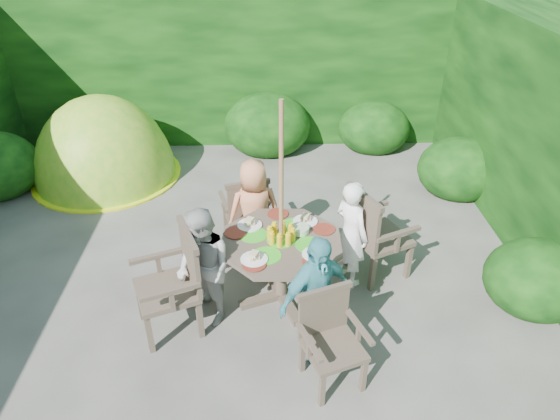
{
  "coord_description": "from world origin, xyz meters",
  "views": [
    {
      "loc": [
        0.59,
        -4.5,
        3.62
      ],
      "look_at": [
        0.72,
        -0.04,
        0.85
      ],
      "focal_mm": 32.0,
      "sensor_mm": 36.0,
      "label": 1
    }
  ],
  "objects_px": {
    "child_right": "(351,234)",
    "child_front": "(315,298)",
    "child_left": "(204,268)",
    "garden_chair_right": "(374,233)",
    "garden_chair_left": "(175,281)",
    "parasol_pole": "(281,210)",
    "patio_table": "(281,249)",
    "garden_chair_back": "(246,209)",
    "child_back": "(255,211)",
    "garden_chair_front": "(330,337)",
    "dome_tent": "(108,177)"
  },
  "relations": [
    {
      "from": "child_front",
      "to": "parasol_pole",
      "type": "bearing_deg",
      "value": 78.0
    },
    {
      "from": "child_left",
      "to": "child_front",
      "type": "height_order",
      "value": "child_front"
    },
    {
      "from": "garden_chair_right",
      "to": "dome_tent",
      "type": "height_order",
      "value": "dome_tent"
    },
    {
      "from": "garden_chair_left",
      "to": "child_front",
      "type": "relative_size",
      "value": 0.81
    },
    {
      "from": "parasol_pole",
      "to": "garden_chair_back",
      "type": "bearing_deg",
      "value": 110.84
    },
    {
      "from": "garden_chair_front",
      "to": "child_front",
      "type": "height_order",
      "value": "child_front"
    },
    {
      "from": "patio_table",
      "to": "parasol_pole",
      "type": "height_order",
      "value": "parasol_pole"
    },
    {
      "from": "garden_chair_left",
      "to": "child_back",
      "type": "height_order",
      "value": "child_back"
    },
    {
      "from": "patio_table",
      "to": "child_left",
      "type": "bearing_deg",
      "value": -159.43
    },
    {
      "from": "garden_chair_back",
      "to": "child_left",
      "type": "xyz_separation_m",
      "value": [
        -0.36,
        -1.31,
        0.15
      ]
    },
    {
      "from": "child_back",
      "to": "garden_chair_right",
      "type": "bearing_deg",
      "value": 149.63
    },
    {
      "from": "garden_chair_right",
      "to": "garden_chair_left",
      "type": "height_order",
      "value": "garden_chair_right"
    },
    {
      "from": "patio_table",
      "to": "dome_tent",
      "type": "bearing_deg",
      "value": 132.59
    },
    {
      "from": "garden_chair_back",
      "to": "child_back",
      "type": "distance_m",
      "value": 0.34
    },
    {
      "from": "parasol_pole",
      "to": "garden_chair_front",
      "type": "distance_m",
      "value": 1.28
    },
    {
      "from": "child_right",
      "to": "child_front",
      "type": "bearing_deg",
      "value": 120.31
    },
    {
      "from": "garden_chair_back",
      "to": "dome_tent",
      "type": "height_order",
      "value": "dome_tent"
    },
    {
      "from": "garden_chair_front",
      "to": "garden_chair_back",
      "type": "bearing_deg",
      "value": 90.0
    },
    {
      "from": "garden_chair_left",
      "to": "garden_chair_front",
      "type": "bearing_deg",
      "value": 43.06
    },
    {
      "from": "parasol_pole",
      "to": "garden_chair_left",
      "type": "relative_size",
      "value": 2.12
    },
    {
      "from": "garden_chair_back",
      "to": "child_left",
      "type": "distance_m",
      "value": 1.37
    },
    {
      "from": "garden_chair_front",
      "to": "child_left",
      "type": "xyz_separation_m",
      "value": [
        -1.14,
        0.75,
        0.17
      ]
    },
    {
      "from": "child_left",
      "to": "child_front",
      "type": "relative_size",
      "value": 0.98
    },
    {
      "from": "garden_chair_back",
      "to": "garden_chair_left",
      "type": "bearing_deg",
      "value": 50.27
    },
    {
      "from": "parasol_pole",
      "to": "child_front",
      "type": "height_order",
      "value": "parasol_pole"
    },
    {
      "from": "garden_chair_front",
      "to": "child_front",
      "type": "bearing_deg",
      "value": 89.79
    },
    {
      "from": "parasol_pole",
      "to": "garden_chair_back",
      "type": "height_order",
      "value": "parasol_pole"
    },
    {
      "from": "garden_chair_right",
      "to": "dome_tent",
      "type": "relative_size",
      "value": 0.41
    },
    {
      "from": "garden_chair_right",
      "to": "garden_chair_left",
      "type": "relative_size",
      "value": 1.0
    },
    {
      "from": "child_front",
      "to": "dome_tent",
      "type": "distance_m",
      "value": 4.62
    },
    {
      "from": "patio_table",
      "to": "dome_tent",
      "type": "height_order",
      "value": "dome_tent"
    },
    {
      "from": "parasol_pole",
      "to": "child_back",
      "type": "distance_m",
      "value": 0.93
    },
    {
      "from": "child_right",
      "to": "garden_chair_front",
      "type": "bearing_deg",
      "value": 129.38
    },
    {
      "from": "parasol_pole",
      "to": "garden_chair_left",
      "type": "distance_m",
      "value": 1.22
    },
    {
      "from": "garden_chair_right",
      "to": "child_left",
      "type": "distance_m",
      "value": 1.89
    },
    {
      "from": "patio_table",
      "to": "garden_chair_back",
      "type": "bearing_deg",
      "value": 111.07
    },
    {
      "from": "child_front",
      "to": "child_right",
      "type": "bearing_deg",
      "value": 33.0
    },
    {
      "from": "garden_chair_back",
      "to": "child_left",
      "type": "height_order",
      "value": "child_left"
    },
    {
      "from": "garden_chair_front",
      "to": "child_left",
      "type": "height_order",
      "value": "child_left"
    },
    {
      "from": "patio_table",
      "to": "child_right",
      "type": "distance_m",
      "value": 0.8
    },
    {
      "from": "patio_table",
      "to": "child_right",
      "type": "height_order",
      "value": "child_right"
    },
    {
      "from": "garden_chair_right",
      "to": "child_back",
      "type": "relative_size",
      "value": 0.83
    },
    {
      "from": "parasol_pole",
      "to": "garden_chair_right",
      "type": "height_order",
      "value": "parasol_pole"
    },
    {
      "from": "parasol_pole",
      "to": "child_left",
      "type": "bearing_deg",
      "value": -159.5
    },
    {
      "from": "child_back",
      "to": "dome_tent",
      "type": "xyz_separation_m",
      "value": [
        -2.31,
        2.07,
        -0.63
      ]
    },
    {
      "from": "child_right",
      "to": "child_back",
      "type": "height_order",
      "value": "child_back"
    },
    {
      "from": "garden_chair_back",
      "to": "child_back",
      "type": "relative_size",
      "value": 0.71
    },
    {
      "from": "garden_chair_back",
      "to": "child_front",
      "type": "distance_m",
      "value": 1.91
    },
    {
      "from": "garden_chair_left",
      "to": "dome_tent",
      "type": "bearing_deg",
      "value": -175.85
    },
    {
      "from": "parasol_pole",
      "to": "child_back",
      "type": "xyz_separation_m",
      "value": [
        -0.28,
        0.75,
        -0.47
      ]
    }
  ]
}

